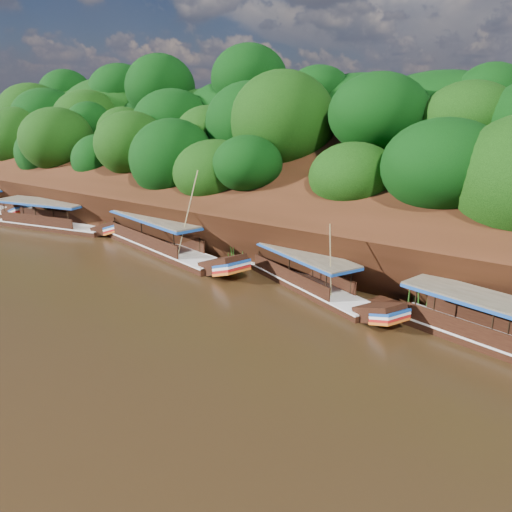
% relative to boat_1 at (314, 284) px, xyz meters
% --- Properties ---
extents(ground, '(160.00, 160.00, 0.00)m').
position_rel_boat_1_xyz_m(ground, '(-2.08, -8.15, -0.51)').
color(ground, black).
rests_on(ground, ground).
extents(riverbank, '(120.00, 30.06, 19.40)m').
position_rel_boat_1_xyz_m(riverbank, '(-2.09, 14.57, 1.38)').
color(riverbank, black).
rests_on(riverbank, ground).
extents(boat_1, '(12.77, 6.54, 5.22)m').
position_rel_boat_1_xyz_m(boat_1, '(0.00, 0.00, 0.00)').
color(boat_1, black).
rests_on(boat_1, ground).
extents(boat_2, '(17.15, 5.74, 7.22)m').
position_rel_boat_1_xyz_m(boat_2, '(-13.40, 0.46, 0.10)').
color(boat_2, black).
rests_on(boat_2, ground).
extents(boat_3, '(14.30, 5.20, 3.01)m').
position_rel_boat_1_xyz_m(boat_3, '(-27.28, -0.10, 0.06)').
color(boat_3, black).
rests_on(boat_3, ground).
extents(reeds, '(48.92, 2.29, 2.23)m').
position_rel_boat_1_xyz_m(reeds, '(-5.46, 1.50, 0.40)').
color(reeds, '#245916').
rests_on(reeds, ground).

